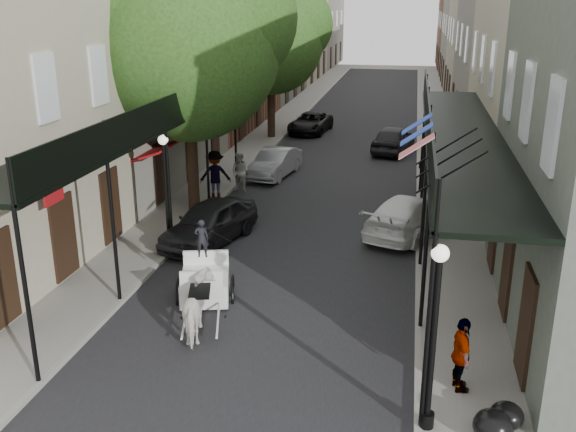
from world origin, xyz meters
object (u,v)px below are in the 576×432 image
at_px(pedestrian_sidewalk_left, 215,174).
at_px(car_left_far, 310,123).
at_px(lamppost_right_far, 424,128).
at_px(car_left_near, 209,222).
at_px(car_left_mid, 275,163).
at_px(car_right_near, 409,215).
at_px(tree_near, 199,39).
at_px(carriage, 205,261).
at_px(car_right_far, 393,139).
at_px(pedestrian_sidewalk_right, 461,355).
at_px(tree_far, 277,36).
at_px(lamppost_left, 166,190).
at_px(horse, 200,307).
at_px(pedestrian_walking, 240,172).
at_px(lamppost_right_near, 433,336).

relative_size(pedestrian_sidewalk_left, car_left_far, 0.44).
height_order(lamppost_right_far, car_left_near, lamppost_right_far).
relative_size(car_left_near, car_left_mid, 1.09).
relative_size(car_left_mid, car_right_near, 0.82).
xyz_separation_m(tree_near, car_left_far, (1.60, 15.95, -5.88)).
bearing_deg(car_right_near, tree_near, 12.72).
relative_size(car_left_far, car_right_near, 0.93).
relative_size(carriage, car_right_far, 0.59).
bearing_deg(pedestrian_sidewalk_right, tree_far, 9.54).
height_order(lamppost_left, car_left_far, lamppost_left).
height_order(pedestrian_sidewalk_left, car_left_mid, pedestrian_sidewalk_left).
height_order(car_left_far, car_right_far, car_right_far).
relative_size(tree_near, lamppost_right_far, 2.60).
bearing_deg(horse, pedestrian_sidewalk_right, 152.31).
height_order(lamppost_right_far, car_left_mid, lamppost_right_far).
distance_m(horse, carriage, 2.34).
bearing_deg(pedestrian_sidewalk_left, car_left_mid, -128.75).
bearing_deg(lamppost_left, pedestrian_walking, 84.98).
relative_size(pedestrian_sidewalk_right, car_left_near, 0.38).
bearing_deg(horse, car_left_far, -101.86).
relative_size(lamppost_right_near, car_left_near, 0.87).
bearing_deg(car_right_near, car_right_far, -64.19).
bearing_deg(tree_far, car_right_near, -62.67).
distance_m(carriage, pedestrian_sidewalk_left, 8.83).
distance_m(lamppost_left, car_right_near, 8.38).
distance_m(tree_far, horse, 24.15).
bearing_deg(carriage, lamppost_right_near, -54.77).
distance_m(pedestrian_sidewalk_left, car_left_far, 14.69).
height_order(lamppost_right_near, car_left_far, lamppost_right_near).
xyz_separation_m(car_left_near, car_right_near, (6.58, 2.15, -0.04)).
bearing_deg(lamppost_right_far, horse, -107.34).
relative_size(lamppost_left, pedestrian_sidewalk_left, 1.91).
relative_size(horse, pedestrian_sidewalk_right, 1.08).
distance_m(lamppost_right_far, car_right_far, 4.19).
height_order(horse, car_left_near, horse).
bearing_deg(tree_far, horse, -82.80).
distance_m(carriage, pedestrian_sidewalk_right, 7.58).
relative_size(car_left_mid, car_left_far, 0.89).
distance_m(horse, car_right_near, 9.58).
height_order(tree_near, pedestrian_sidewalk_left, tree_near).
bearing_deg(pedestrian_walking, pedestrian_sidewalk_right, -44.77).
relative_size(carriage, car_left_near, 0.59).
relative_size(tree_near, car_left_far, 2.19).
height_order(lamppost_right_near, lamppost_right_far, same).
bearing_deg(tree_near, car_left_mid, 73.69).
bearing_deg(car_right_far, lamppost_right_near, 104.20).
bearing_deg(lamppost_right_near, tree_far, 107.68).
height_order(car_left_mid, car_right_near, car_right_near).
xyz_separation_m(lamppost_right_near, car_right_far, (-1.50, 23.68, -1.32)).
bearing_deg(pedestrian_sidewalk_left, tree_near, 72.65).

